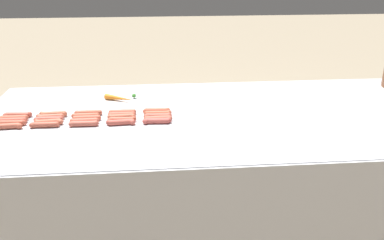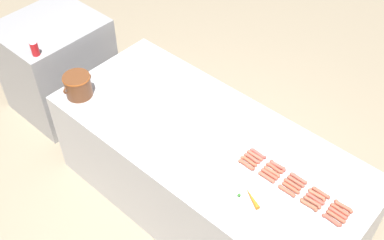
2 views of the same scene
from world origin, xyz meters
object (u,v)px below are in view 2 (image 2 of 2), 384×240
at_px(hot_dog_16, 317,195).
at_px(hot_dog_10, 338,213).
at_px(hot_dog_23, 278,166).
at_px(serving_spoon, 144,62).
at_px(soda_can, 35,49).
at_px(back_cabinet, 58,66).
at_px(hot_dog_3, 267,177).
at_px(bean_pot, 78,85).
at_px(hot_dog_13, 272,172).
at_px(hot_dog_0, 332,220).
at_px(hot_dog_2, 287,191).
at_px(hot_dog_8, 269,175).
at_px(hot_dog_14, 252,158).
at_px(hot_dog_5, 335,217).
at_px(hot_dog_15, 340,210).
at_px(hot_dog_9, 249,161).
at_px(hot_dog_24, 258,154).
at_px(hot_dog_22, 298,178).
at_px(hot_dog_19, 255,155).
at_px(hot_dog_1, 309,205).
at_px(hot_dog_7, 291,188).
at_px(hot_dog_21, 321,193).
at_px(carrot, 251,198).
at_px(hot_dog_4, 246,165).
at_px(hot_dog_20, 343,206).
at_px(hot_dog_6, 312,202).
at_px(hot_dog_12, 292,184).
at_px(hot_dog_17, 296,181).
at_px(hot_dog_11, 315,199).

bearing_deg(hot_dog_16, hot_dog_10, -101.21).
xyz_separation_m(hot_dog_23, serving_spoon, (0.19, 1.53, -0.01)).
relative_size(hot_dog_10, soda_can, 1.08).
bearing_deg(back_cabinet, hot_dog_3, -90.67).
bearing_deg(bean_pot, hot_dog_13, -77.02).
relative_size(hot_dog_0, hot_dog_2, 1.00).
distance_m(hot_dog_8, hot_dog_16, 0.34).
distance_m(hot_dog_3, hot_dog_14, 0.18).
height_order(hot_dog_5, hot_dog_15, same).
relative_size(hot_dog_9, hot_dog_24, 1.00).
bearing_deg(hot_dog_22, serving_spoon, 83.69).
bearing_deg(hot_dog_19, back_cabinet, 91.83).
height_order(hot_dog_1, hot_dog_7, same).
xyz_separation_m(hot_dog_21, hot_dog_23, (0.00, 0.34, 0.00)).
bearing_deg(hot_dog_22, carrot, 157.70).
bearing_deg(hot_dog_4, hot_dog_0, -90.01).
bearing_deg(hot_dog_20, hot_dog_3, 105.03).
xyz_separation_m(hot_dog_4, hot_dog_24, (0.14, 0.00, 0.00)).
xyz_separation_m(hot_dog_1, hot_dog_8, (0.03, 0.33, 0.00)).
relative_size(hot_dog_4, hot_dog_15, 1.00).
bearing_deg(hot_dog_8, hot_dog_22, -57.40).
xyz_separation_m(hot_dog_3, hot_dog_20, (0.14, -0.50, 0.00)).
distance_m(hot_dog_15, hot_dog_16, 0.17).
height_order(hot_dog_5, hot_dog_6, same).
height_order(hot_dog_15, hot_dog_20, same).
distance_m(hot_dog_9, carrot, 0.31).
relative_size(hot_dog_4, hot_dog_5, 1.00).
height_order(hot_dog_2, hot_dog_19, same).
bearing_deg(hot_dog_23, hot_dog_3, -179.79).
height_order(hot_dog_12, hot_dog_14, same).
height_order(hot_dog_3, hot_dog_8, same).
bearing_deg(hot_dog_12, hot_dog_3, 112.17).
xyz_separation_m(hot_dog_17, hot_dog_22, (0.03, 0.00, 0.00)).
bearing_deg(hot_dog_7, back_cabinet, 90.04).
distance_m(hot_dog_13, soda_can, 2.21).
bearing_deg(hot_dog_15, hot_dog_8, 97.83).
xyz_separation_m(hot_dog_0, hot_dog_2, (-0.00, 0.34, 0.00)).
distance_m(bean_pot, soda_can, 0.56).
relative_size(hot_dog_21, hot_dog_23, 1.00).
relative_size(hot_dog_10, hot_dog_14, 1.00).
distance_m(hot_dog_19, hot_dog_20, 0.68).
distance_m(hot_dog_2, hot_dog_9, 0.34).
bearing_deg(hot_dog_10, serving_spoon, 82.78).
bearing_deg(hot_dog_14, hot_dog_5, -93.29).
distance_m(hot_dog_14, bean_pot, 1.50).
height_order(hot_dog_0, hot_dog_23, same).
xyz_separation_m(hot_dog_1, hot_dog_11, (0.07, -0.01, 0.00)).
bearing_deg(hot_dog_14, bean_pot, 104.66).
distance_m(hot_dog_7, bean_pot, 1.82).
bearing_deg(hot_dog_3, hot_dog_13, -0.21).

